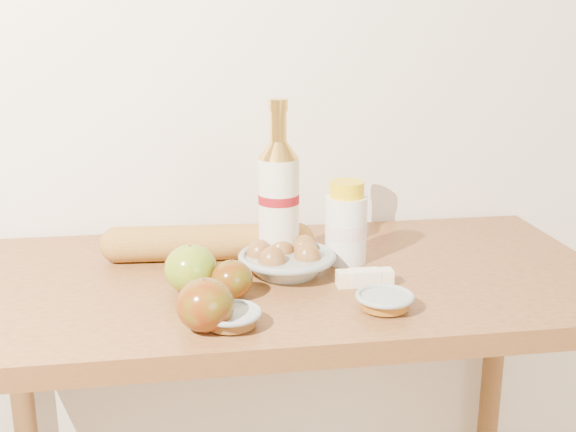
{
  "coord_description": "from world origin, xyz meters",
  "views": [
    {
      "loc": [
        -0.19,
        -0.06,
        1.37
      ],
      "look_at": [
        0.0,
        1.15,
        1.02
      ],
      "focal_mm": 45.0,
      "sensor_mm": 36.0,
      "label": 1
    }
  ],
  "objects_px": {
    "table": "(286,335)",
    "egg_bowl": "(286,260)",
    "cream_bottle": "(346,225)",
    "baguette": "(208,242)",
    "bourbon_bottle": "(279,200)"
  },
  "relations": [
    {
      "from": "table",
      "to": "egg_bowl",
      "type": "bearing_deg",
      "value": -20.25
    },
    {
      "from": "cream_bottle",
      "to": "egg_bowl",
      "type": "bearing_deg",
      "value": -150.09
    },
    {
      "from": "egg_bowl",
      "to": "bourbon_bottle",
      "type": "bearing_deg",
      "value": 96.12
    },
    {
      "from": "cream_bottle",
      "to": "baguette",
      "type": "bearing_deg",
      "value": 176.48
    },
    {
      "from": "table",
      "to": "egg_bowl",
      "type": "xyz_separation_m",
      "value": [
        0.0,
        -0.0,
        0.15
      ]
    },
    {
      "from": "table",
      "to": "baguette",
      "type": "distance_m",
      "value": 0.23
    },
    {
      "from": "bourbon_bottle",
      "to": "egg_bowl",
      "type": "xyz_separation_m",
      "value": [
        0.01,
        -0.05,
        -0.1
      ]
    },
    {
      "from": "egg_bowl",
      "to": "baguette",
      "type": "relative_size",
      "value": 0.5
    },
    {
      "from": "table",
      "to": "cream_bottle",
      "type": "height_order",
      "value": "cream_bottle"
    },
    {
      "from": "cream_bottle",
      "to": "egg_bowl",
      "type": "relative_size",
      "value": 0.76
    },
    {
      "from": "table",
      "to": "egg_bowl",
      "type": "distance_m",
      "value": 0.15
    },
    {
      "from": "table",
      "to": "cream_bottle",
      "type": "relative_size",
      "value": 7.53
    },
    {
      "from": "cream_bottle",
      "to": "baguette",
      "type": "distance_m",
      "value": 0.27
    },
    {
      "from": "cream_bottle",
      "to": "bourbon_bottle",
      "type": "bearing_deg",
      "value": -173.8
    },
    {
      "from": "bourbon_bottle",
      "to": "baguette",
      "type": "distance_m",
      "value": 0.17
    }
  ]
}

